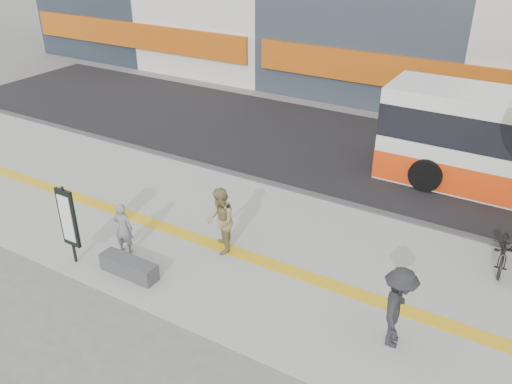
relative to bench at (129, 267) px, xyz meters
The scene contains 10 objects.
ground 2.88m from the bench, 24.78° to the left, with size 120.00×120.00×0.00m, color #5F5F5A.
sidewalk 3.76m from the bench, 46.08° to the left, with size 40.00×7.00×0.08m, color slate.
tactile_strip 3.41m from the bench, 40.24° to the left, with size 40.00×0.45×0.01m, color gold.
street 10.53m from the bench, 75.70° to the left, with size 40.00×8.00×0.06m, color black.
curb 6.73m from the bench, 67.25° to the left, with size 40.00×0.25×0.14m, color #323234.
bench is the anchor object (origin of this frame).
signboard 1.94m from the bench, 169.19° to the right, with size 0.55×0.10×2.20m.
seated_woman 1.19m from the bench, 137.72° to the left, with size 0.53×0.35×1.46m, color black.
pedestrian_tan 2.59m from the bench, 56.08° to the left, with size 0.90×0.70×1.85m, color olive.
pedestrian_dark 6.59m from the bench, ahead, with size 1.21×0.70×1.88m, color black.
Camera 1 is at (5.68, -8.86, 8.18)m, focal length 37.06 mm.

